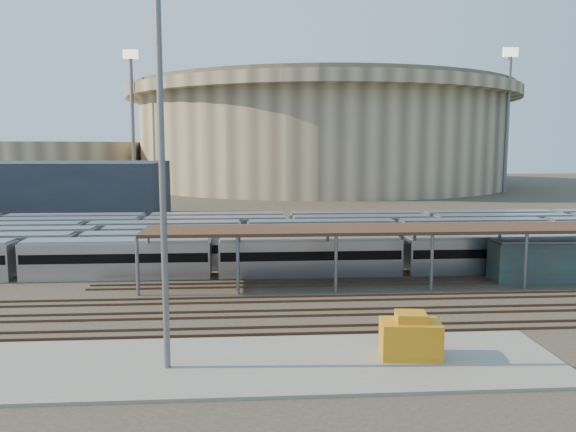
# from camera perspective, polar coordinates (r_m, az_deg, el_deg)

# --- Properties ---
(ground) EXTENTS (420.00, 420.00, 0.00)m
(ground) POSITION_cam_1_polar(r_m,az_deg,el_deg) (48.26, -5.80, -8.27)
(ground) COLOR #383026
(ground) RESTS_ON ground
(apron) EXTENTS (50.00, 9.00, 0.20)m
(apron) POSITION_cam_1_polar(r_m,az_deg,el_deg) (34.61, -15.24, -14.61)
(apron) COLOR gray
(apron) RESTS_ON ground
(subway_trains) EXTENTS (120.52, 23.90, 3.60)m
(subway_trains) POSITION_cam_1_polar(r_m,az_deg,el_deg) (65.94, -2.59, -2.47)
(subway_trains) COLOR #ACADB1
(subway_trains) RESTS_ON ground
(inspection_shed) EXTENTS (60.30, 6.00, 5.30)m
(inspection_shed) POSITION_cam_1_polar(r_m,az_deg,el_deg) (54.99, 17.85, -1.37)
(inspection_shed) COLOR slate
(inspection_shed) RESTS_ON ground
(empty_tracks) EXTENTS (170.00, 9.62, 0.18)m
(empty_tracks) POSITION_cam_1_polar(r_m,az_deg,el_deg) (43.43, -6.02, -9.90)
(empty_tracks) COLOR #4C3323
(empty_tracks) RESTS_ON ground
(stadium) EXTENTS (124.00, 124.00, 32.50)m
(stadium) POSITION_cam_1_polar(r_m,az_deg,el_deg) (188.00, 3.29, 8.22)
(stadium) COLOR tan
(stadium) RESTS_ON ground
(secondary_arena) EXTENTS (56.00, 56.00, 14.00)m
(secondary_arena) POSITION_cam_1_polar(r_m,az_deg,el_deg) (187.07, -23.20, 4.77)
(secondary_arena) COLOR tan
(secondary_arena) RESTS_ON ground
(service_building) EXTENTS (42.00, 20.00, 10.00)m
(service_building) POSITION_cam_1_polar(r_m,az_deg,el_deg) (108.22, -23.70, 2.39)
(service_building) COLOR #1E232D
(service_building) RESTS_ON ground
(floodlight_0) EXTENTS (4.00, 1.00, 38.40)m
(floodlight_0) POSITION_cam_1_polar(r_m,az_deg,el_deg) (159.88, -15.52, 9.68)
(floodlight_0) COLOR slate
(floodlight_0) RESTS_ON ground
(floodlight_2) EXTENTS (4.00, 1.00, 38.40)m
(floodlight_2) POSITION_cam_1_polar(r_m,az_deg,el_deg) (161.84, 21.41, 9.41)
(floodlight_2) COLOR slate
(floodlight_2) RESTS_ON ground
(floodlight_3) EXTENTS (4.00, 1.00, 38.40)m
(floodlight_3) POSITION_cam_1_polar(r_m,az_deg,el_deg) (206.99, -7.19, 9.23)
(floodlight_3) COLOR slate
(floodlight_3) RESTS_ON ground
(yard_light_pole) EXTENTS (0.82, 0.36, 22.46)m
(yard_light_pole) POSITION_cam_1_polar(r_m,az_deg,el_deg) (31.53, -12.68, 4.67)
(yard_light_pole) COLOR slate
(yard_light_pole) RESTS_ON apron
(yellow_equipment) EXTENTS (3.72, 2.56, 2.19)m
(yellow_equipment) POSITION_cam_1_polar(r_m,az_deg,el_deg) (35.10, 12.33, -12.13)
(yellow_equipment) COLOR #C17A12
(yellow_equipment) RESTS_ON apron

